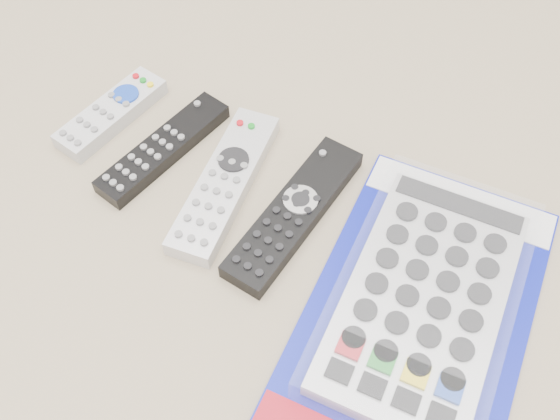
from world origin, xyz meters
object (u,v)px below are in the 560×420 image
at_px(remote_slim_black, 163,148).
at_px(remote_large_black, 294,213).
at_px(remote_small_grey, 111,113).
at_px(remote_silver_dvd, 225,183).
at_px(jumbo_remote_packaged, 424,299).

xyz_separation_m(remote_slim_black, remote_large_black, (0.19, -0.01, 0.00)).
height_order(remote_small_grey, remote_silver_dvd, same).
bearing_deg(remote_silver_dvd, remote_slim_black, 165.67).
distance_m(remote_small_grey, remote_slim_black, 0.09).
height_order(remote_small_grey, remote_large_black, same).
relative_size(remote_silver_dvd, jumbo_remote_packaged, 0.61).
bearing_deg(remote_silver_dvd, remote_small_grey, 163.71).
distance_m(remote_slim_black, remote_silver_dvd, 0.10).
bearing_deg(jumbo_remote_packaged, remote_large_black, 164.04).
bearing_deg(remote_small_grey, remote_slim_black, -1.57).
height_order(remote_large_black, jumbo_remote_packaged, jumbo_remote_packaged).
bearing_deg(remote_small_grey, remote_large_black, 3.29).
xyz_separation_m(remote_large_black, jumbo_remote_packaged, (0.17, -0.04, 0.01)).
xyz_separation_m(remote_slim_black, jumbo_remote_packaged, (0.36, -0.06, 0.01)).
relative_size(remote_slim_black, jumbo_remote_packaged, 0.54).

